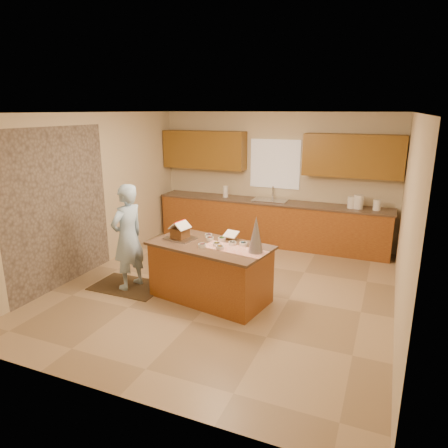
{
  "coord_description": "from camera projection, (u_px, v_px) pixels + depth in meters",
  "views": [
    {
      "loc": [
        2.27,
        -5.5,
        2.74
      ],
      "look_at": [
        -0.1,
        0.2,
        1.0
      ],
      "focal_mm": 32.65,
      "sensor_mm": 36.0,
      "label": 1
    }
  ],
  "objects": [
    {
      "name": "floor",
      "position": [
        225.0,
        288.0,
        6.48
      ],
      "size": [
        5.5,
        5.5,
        0.0
      ],
      "primitive_type": "plane",
      "color": "tan",
      "rests_on": "ground"
    },
    {
      "name": "ceiling",
      "position": [
        225.0,
        113.0,
        5.74
      ],
      "size": [
        5.5,
        5.5,
        0.0
      ],
      "primitive_type": "plane",
      "color": "silver",
      "rests_on": "floor"
    },
    {
      "name": "wall_back",
      "position": [
        275.0,
        178.0,
        8.55
      ],
      "size": [
        5.5,
        5.5,
        0.0
      ],
      "primitive_type": "plane",
      "color": "beige",
      "rests_on": "floor"
    },
    {
      "name": "wall_front",
      "position": [
        109.0,
        270.0,
        3.67
      ],
      "size": [
        5.5,
        5.5,
        0.0
      ],
      "primitive_type": "plane",
      "color": "beige",
      "rests_on": "floor"
    },
    {
      "name": "wall_left",
      "position": [
        92.0,
        193.0,
        7.03
      ],
      "size": [
        5.5,
        5.5,
        0.0
      ],
      "primitive_type": "plane",
      "color": "beige",
      "rests_on": "floor"
    },
    {
      "name": "wall_right",
      "position": [
        406.0,
        223.0,
        5.19
      ],
      "size": [
        5.5,
        5.5,
        0.0
      ],
      "primitive_type": "plane",
      "color": "beige",
      "rests_on": "floor"
    },
    {
      "name": "stone_accent",
      "position": [
        59.0,
        209.0,
        6.34
      ],
      "size": [
        0.0,
        2.5,
        2.5
      ],
      "primitive_type": "plane",
      "rotation": [
        1.57,
        0.0,
        1.57
      ],
      "color": "gray",
      "rests_on": "wall_left"
    },
    {
      "name": "window_curtain",
      "position": [
        275.0,
        164.0,
        8.45
      ],
      "size": [
        1.05,
        0.03,
        1.0
      ],
      "primitive_type": "cube",
      "color": "white",
      "rests_on": "wall_back"
    },
    {
      "name": "back_counter_base",
      "position": [
        270.0,
        223.0,
        8.53
      ],
      "size": [
        4.8,
        0.6,
        0.88
      ],
      "primitive_type": "cube",
      "color": "#975B1F",
      "rests_on": "floor"
    },
    {
      "name": "back_counter_top",
      "position": [
        270.0,
        202.0,
        8.41
      ],
      "size": [
        4.85,
        0.63,
        0.04
      ],
      "primitive_type": "cube",
      "color": "brown",
      "rests_on": "back_counter_base"
    },
    {
      "name": "upper_cabinet_left",
      "position": [
        204.0,
        150.0,
        8.82
      ],
      "size": [
        1.85,
        0.35,
        0.8
      ],
      "primitive_type": "cube",
      "color": "brown",
      "rests_on": "wall_back"
    },
    {
      "name": "upper_cabinet_right",
      "position": [
        353.0,
        156.0,
        7.67
      ],
      "size": [
        1.85,
        0.35,
        0.8
      ],
      "primitive_type": "cube",
      "color": "brown",
      "rests_on": "wall_back"
    },
    {
      "name": "sink",
      "position": [
        270.0,
        202.0,
        8.41
      ],
      "size": [
        0.7,
        0.45,
        0.12
      ],
      "primitive_type": "cube",
      "color": "silver",
      "rests_on": "back_counter_top"
    },
    {
      "name": "faucet",
      "position": [
        273.0,
        193.0,
        8.53
      ],
      "size": [
        0.03,
        0.03,
        0.28
      ],
      "primitive_type": "cylinder",
      "color": "silver",
      "rests_on": "back_counter_top"
    },
    {
      "name": "island_base",
      "position": [
        210.0,
        273.0,
        6.02
      ],
      "size": [
        1.8,
        1.13,
        0.82
      ],
      "primitive_type": "cube",
      "rotation": [
        0.0,
        0.0,
        -0.18
      ],
      "color": "#975B1F",
      "rests_on": "floor"
    },
    {
      "name": "island_top",
      "position": [
        210.0,
        245.0,
        5.91
      ],
      "size": [
        1.89,
        1.21,
        0.04
      ],
      "primitive_type": "cube",
      "rotation": [
        0.0,
        0.0,
        -0.18
      ],
      "color": "brown",
      "rests_on": "island_base"
    },
    {
      "name": "table_runner",
      "position": [
        235.0,
        249.0,
        5.68
      ],
      "size": [
        0.98,
        0.5,
        0.01
      ],
      "primitive_type": "cube",
      "rotation": [
        0.0,
        0.0,
        -0.18
      ],
      "color": "#B62B0D",
      "rests_on": "island_top"
    },
    {
      "name": "baking_tray",
      "position": [
        180.0,
        238.0,
        6.13
      ],
      "size": [
        0.48,
        0.39,
        0.02
      ],
      "primitive_type": "cube",
      "rotation": [
        0.0,
        0.0,
        -0.18
      ],
      "color": "silver",
      "rests_on": "island_top"
    },
    {
      "name": "cookbook",
      "position": [
        231.0,
        234.0,
        6.09
      ],
      "size": [
        0.23,
        0.19,
        0.09
      ],
      "primitive_type": "cube",
      "rotation": [
        -1.13,
        0.0,
        -0.18
      ],
      "color": "white",
      "rests_on": "island_top"
    },
    {
      "name": "tinsel_tree",
      "position": [
        256.0,
        235.0,
        5.49
      ],
      "size": [
        0.24,
        0.24,
        0.51
      ],
      "primitive_type": "cone",
      "rotation": [
        0.0,
        0.0,
        -0.18
      ],
      "color": "silver",
      "rests_on": "island_top"
    },
    {
      "name": "rug",
      "position": [
        129.0,
        286.0,
        6.54
      ],
      "size": [
        1.12,
        0.73,
        0.01
      ],
      "primitive_type": "cube",
      "color": "black",
      "rests_on": "floor"
    },
    {
      "name": "boy",
      "position": [
        128.0,
        237.0,
        6.29
      ],
      "size": [
        0.51,
        0.67,
        1.66
      ],
      "primitive_type": "imported",
      "rotation": [
        0.0,
        0.0,
        -1.76
      ],
      "color": "#A5CBEB",
      "rests_on": "rug"
    },
    {
      "name": "canister_a",
      "position": [
        352.0,
        202.0,
        7.78
      ],
      "size": [
        0.16,
        0.16,
        0.22
      ],
      "primitive_type": "cylinder",
      "color": "white",
      "rests_on": "back_counter_top"
    },
    {
      "name": "canister_b",
      "position": [
        359.0,
        202.0,
        7.73
      ],
      "size": [
        0.18,
        0.18,
        0.26
      ],
      "primitive_type": "cylinder",
      "color": "white",
      "rests_on": "back_counter_top"
    },
    {
      "name": "canister_c",
      "position": [
        377.0,
        205.0,
        7.61
      ],
      "size": [
        0.14,
        0.14,
        0.2
      ],
      "primitive_type": "cylinder",
      "color": "white",
      "rests_on": "back_counter_top"
    },
    {
      "name": "paper_towel",
      "position": [
        226.0,
        192.0,
        8.74
      ],
      "size": [
        0.11,
        0.11,
        0.24
      ],
      "primitive_type": "cylinder",
      "color": "white",
      "rests_on": "back_counter_top"
    },
    {
      "name": "gingerbread_house",
      "position": [
        180.0,
        231.0,
        6.1
      ],
      "size": [
        0.3,
        0.3,
        0.26
      ],
      "color": "brown",
      "rests_on": "baking_tray"
    },
    {
      "name": "candy_bowls",
      "position": [
        219.0,
        242.0,
        5.91
      ],
      "size": [
        0.74,
        0.57,
        0.05
      ],
      "color": "teal",
      "rests_on": "island_top"
    }
  ]
}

